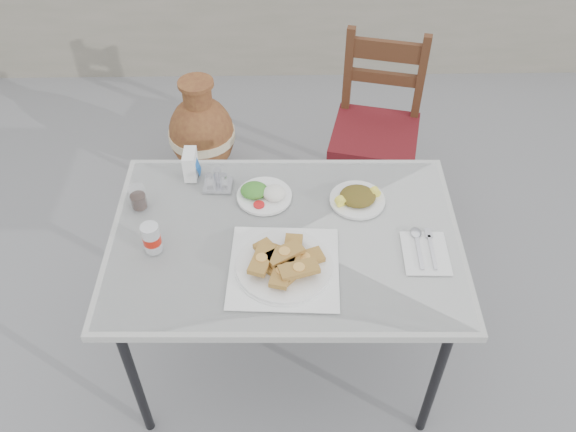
{
  "coord_description": "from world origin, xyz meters",
  "views": [
    {
      "loc": [
        -0.11,
        -1.66,
        2.52
      ],
      "look_at": [
        -0.08,
        -0.02,
        0.88
      ],
      "focal_mm": 38.0,
      "sensor_mm": 36.0,
      "label": 1
    }
  ],
  "objects_px": {
    "soda_can": "(152,238)",
    "salad_rice_plate": "(264,193)",
    "terracotta_urn": "(202,135)",
    "napkin_holder": "(191,164)",
    "salad_chopped_plate": "(358,198)",
    "cola_glass": "(138,198)",
    "condiment_caddy": "(217,182)",
    "pide_plate": "(284,261)",
    "chair": "(376,128)",
    "cafe_table": "(285,245)"
  },
  "relations": [
    {
      "from": "pide_plate",
      "to": "salad_rice_plate",
      "type": "relative_size",
      "value": 1.85
    },
    {
      "from": "cola_glass",
      "to": "napkin_holder",
      "type": "bearing_deg",
      "value": 44.14
    },
    {
      "from": "salad_rice_plate",
      "to": "condiment_caddy",
      "type": "height_order",
      "value": "condiment_caddy"
    },
    {
      "from": "napkin_holder",
      "to": "chair",
      "type": "height_order",
      "value": "chair"
    },
    {
      "from": "cafe_table",
      "to": "pide_plate",
      "type": "relative_size",
      "value": 3.27
    },
    {
      "from": "pide_plate",
      "to": "salad_rice_plate",
      "type": "bearing_deg",
      "value": 101.67
    },
    {
      "from": "cafe_table",
      "to": "soda_can",
      "type": "relative_size",
      "value": 11.19
    },
    {
      "from": "cafe_table",
      "to": "terracotta_urn",
      "type": "distance_m",
      "value": 1.45
    },
    {
      "from": "salad_rice_plate",
      "to": "salad_chopped_plate",
      "type": "height_order",
      "value": "salad_rice_plate"
    },
    {
      "from": "salad_chopped_plate",
      "to": "condiment_caddy",
      "type": "xyz_separation_m",
      "value": [
        -0.57,
        0.1,
        0.01
      ]
    },
    {
      "from": "salad_chopped_plate",
      "to": "cola_glass",
      "type": "xyz_separation_m",
      "value": [
        -0.88,
        -0.02,
        0.02
      ]
    },
    {
      "from": "pide_plate",
      "to": "soda_can",
      "type": "xyz_separation_m",
      "value": [
        -0.49,
        0.1,
        0.02
      ]
    },
    {
      "from": "soda_can",
      "to": "salad_rice_plate",
      "type": "bearing_deg",
      "value": 34.36
    },
    {
      "from": "napkin_holder",
      "to": "terracotta_urn",
      "type": "xyz_separation_m",
      "value": [
        -0.09,
        0.94,
        -0.57
      ]
    },
    {
      "from": "pide_plate",
      "to": "napkin_holder",
      "type": "xyz_separation_m",
      "value": [
        -0.38,
        0.52,
        0.02
      ]
    },
    {
      "from": "pide_plate",
      "to": "terracotta_urn",
      "type": "distance_m",
      "value": 1.62
    },
    {
      "from": "salad_rice_plate",
      "to": "condiment_caddy",
      "type": "xyz_separation_m",
      "value": [
        -0.19,
        0.06,
        0.01
      ]
    },
    {
      "from": "pide_plate",
      "to": "chair",
      "type": "relative_size",
      "value": 0.41
    },
    {
      "from": "napkin_holder",
      "to": "chair",
      "type": "xyz_separation_m",
      "value": [
        0.9,
        0.71,
        -0.36
      ]
    },
    {
      "from": "salad_chopped_plate",
      "to": "cola_glass",
      "type": "height_order",
      "value": "cola_glass"
    },
    {
      "from": "cola_glass",
      "to": "terracotta_urn",
      "type": "distance_m",
      "value": 1.26
    },
    {
      "from": "pide_plate",
      "to": "salad_chopped_plate",
      "type": "xyz_separation_m",
      "value": [
        0.3,
        0.35,
        -0.02
      ]
    },
    {
      "from": "cola_glass",
      "to": "salad_rice_plate",
      "type": "bearing_deg",
      "value": 5.25
    },
    {
      "from": "cafe_table",
      "to": "napkin_holder",
      "type": "distance_m",
      "value": 0.54
    },
    {
      "from": "cafe_table",
      "to": "cola_glass",
      "type": "distance_m",
      "value": 0.61
    },
    {
      "from": "pide_plate",
      "to": "terracotta_urn",
      "type": "xyz_separation_m",
      "value": [
        -0.47,
        1.46,
        -0.54
      ]
    },
    {
      "from": "napkin_holder",
      "to": "terracotta_urn",
      "type": "bearing_deg",
      "value": 96.62
    },
    {
      "from": "condiment_caddy",
      "to": "soda_can",
      "type": "bearing_deg",
      "value": -122.31
    },
    {
      "from": "salad_chopped_plate",
      "to": "napkin_holder",
      "type": "xyz_separation_m",
      "value": [
        -0.68,
        0.17,
        0.04
      ]
    },
    {
      "from": "salad_chopped_plate",
      "to": "condiment_caddy",
      "type": "distance_m",
      "value": 0.58
    },
    {
      "from": "chair",
      "to": "pide_plate",
      "type": "bearing_deg",
      "value": -99.21
    },
    {
      "from": "salad_rice_plate",
      "to": "salad_chopped_plate",
      "type": "relative_size",
      "value": 1.0
    },
    {
      "from": "cola_glass",
      "to": "chair",
      "type": "xyz_separation_m",
      "value": [
        1.09,
        0.9,
        -0.34
      ]
    },
    {
      "from": "pide_plate",
      "to": "chair",
      "type": "xyz_separation_m",
      "value": [
        0.52,
        1.23,
        -0.33
      ]
    },
    {
      "from": "salad_chopped_plate",
      "to": "condiment_caddy",
      "type": "bearing_deg",
      "value": 170.5
    },
    {
      "from": "cafe_table",
      "to": "salad_rice_plate",
      "type": "distance_m",
      "value": 0.24
    },
    {
      "from": "napkin_holder",
      "to": "salad_chopped_plate",
      "type": "bearing_deg",
      "value": -12.63
    },
    {
      "from": "terracotta_urn",
      "to": "cola_glass",
      "type": "bearing_deg",
      "value": -95.38
    },
    {
      "from": "salad_chopped_plate",
      "to": "cola_glass",
      "type": "relative_size",
      "value": 2.28
    },
    {
      "from": "soda_can",
      "to": "terracotta_urn",
      "type": "height_order",
      "value": "soda_can"
    },
    {
      "from": "salad_rice_plate",
      "to": "salad_chopped_plate",
      "type": "xyz_separation_m",
      "value": [
        0.38,
        -0.03,
        -0.0
      ]
    },
    {
      "from": "condiment_caddy",
      "to": "terracotta_urn",
      "type": "xyz_separation_m",
      "value": [
        -0.2,
        1.01,
        -0.53
      ]
    },
    {
      "from": "salad_chopped_plate",
      "to": "soda_can",
      "type": "distance_m",
      "value": 0.83
    },
    {
      "from": "napkin_holder",
      "to": "salad_rice_plate",
      "type": "bearing_deg",
      "value": -23.34
    },
    {
      "from": "condiment_caddy",
      "to": "chair",
      "type": "distance_m",
      "value": 1.16
    },
    {
      "from": "pide_plate",
      "to": "condiment_caddy",
      "type": "height_order",
      "value": "condiment_caddy"
    },
    {
      "from": "napkin_holder",
      "to": "condiment_caddy",
      "type": "height_order",
      "value": "napkin_holder"
    },
    {
      "from": "condiment_caddy",
      "to": "salad_rice_plate",
      "type": "bearing_deg",
      "value": -18.8
    },
    {
      "from": "salad_rice_plate",
      "to": "terracotta_urn",
      "type": "xyz_separation_m",
      "value": [
        -0.39,
        1.08,
        -0.53
      ]
    },
    {
      "from": "salad_chopped_plate",
      "to": "chair",
      "type": "bearing_deg",
      "value": 76.35
    }
  ]
}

